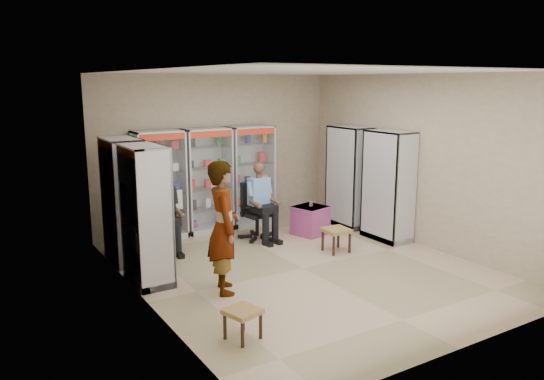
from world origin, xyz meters
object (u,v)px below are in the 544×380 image
pink_trunk (310,220)px  woven_stool_b (243,324)px  cabinet_back_mid (207,180)px  standing_man (224,227)px  seated_shopkeeper (258,204)px  cabinet_back_left (160,185)px  cabinet_right_near (388,186)px  cabinet_back_right (250,176)px  wooden_chair (162,224)px  cabinet_left_near (146,215)px  office_chair (257,211)px  cabinet_left_far (124,201)px  woven_stool_a (336,240)px  cabinet_right_far (349,177)px

pink_trunk → woven_stool_b: bearing=-135.6°
cabinet_back_mid → woven_stool_b: bearing=-109.9°
standing_man → seated_shopkeeper: bearing=-23.4°
cabinet_back_left → cabinet_right_near: (3.53, -2.23, 0.00)m
cabinet_back_right → cabinet_right_near: same height
wooden_chair → seated_shopkeeper: 1.78m
cabinet_left_near → office_chair: bearing=113.6°
cabinet_back_left → wooden_chair: (-0.25, -0.73, -0.53)m
cabinet_left_far → cabinet_back_left: bearing=135.0°
woven_stool_b → standing_man: 1.62m
standing_man → cabinet_back_right: bearing=-17.5°
cabinet_back_left → standing_man: cabinet_back_left is taller
woven_stool_b → cabinet_back_mid: bearing=70.1°
cabinet_back_mid → woven_stool_b: size_ratio=5.60×
wooden_chair → cabinet_back_right: bearing=18.8°
cabinet_back_mid → cabinet_right_near: same height
cabinet_back_left → wooden_chair: cabinet_back_left is taller
cabinet_back_mid → cabinet_left_near: (-1.88, -2.03, 0.00)m
cabinet_back_mid → cabinet_back_right: size_ratio=1.00×
cabinet_back_left → woven_stool_a: cabinet_back_left is taller
cabinet_left_near → woven_stool_b: (0.33, -2.25, -0.82)m
cabinet_back_right → pink_trunk: size_ratio=3.53×
woven_stool_b → office_chair: bearing=57.7°
cabinet_back_left → woven_stool_a: bearing=-46.1°
pink_trunk → office_chair: bearing=164.8°
woven_stool_a → woven_stool_b: bearing=-145.9°
cabinet_right_far → office_chair: (-2.04, 0.16, -0.47)m
cabinet_back_left → cabinet_back_mid: same height
wooden_chair → office_chair: size_ratio=0.89×
cabinet_left_far → standing_man: (0.78, -1.98, -0.08)m
wooden_chair → woven_stool_a: bearing=-32.8°
cabinet_left_far → office_chair: bearing=89.0°
pink_trunk → woven_stool_a: bearing=-102.5°
cabinet_left_near → pink_trunk: 3.60m
cabinet_back_right → woven_stool_b: cabinet_back_right is taller
cabinet_back_right → cabinet_left_near: same height
cabinet_back_mid → cabinet_left_far: (-1.88, -0.93, 0.00)m
cabinet_left_far → office_chair: 2.47m
cabinet_back_mid → standing_man: cabinet_back_mid is taller
cabinet_left_far → standing_man: 2.14m
office_chair → cabinet_left_far: bearing=173.2°
office_chair → pink_trunk: bearing=-20.9°
woven_stool_a → cabinet_right_far: bearing=43.8°
cabinet_right_near → seated_shopkeeper: bearing=59.3°
cabinet_right_far → cabinet_left_far: same height
cabinet_right_near → cabinet_back_right: bearing=36.2°
woven_stool_a → standing_man: 2.58m
cabinet_left_near → standing_man: size_ratio=1.09×
cabinet_left_far → woven_stool_a: size_ratio=4.87×
cabinet_back_left → woven_stool_a: 3.35m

